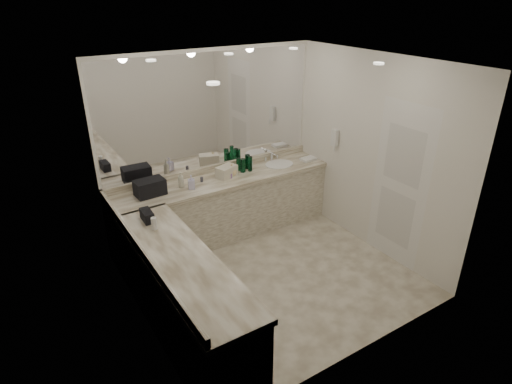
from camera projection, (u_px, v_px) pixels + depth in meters
floor at (271, 275)px, 5.40m from camera, size 3.20×3.20×0.00m
ceiling at (275, 63)px, 4.29m from camera, size 3.20×3.20×0.00m
wall_back at (212, 145)px, 5.99m from camera, size 3.20×0.02×2.60m
wall_left at (134, 218)px, 4.07m from camera, size 0.02×3.00×2.60m
wall_right at (373, 155)px, 5.62m from camera, size 0.02×3.00×2.60m
vanity_back_base at (224, 209)px, 6.14m from camera, size 3.20×0.60×0.84m
vanity_back_top at (224, 180)px, 5.94m from camera, size 3.20×0.64×0.06m
vanity_left_base at (183, 298)px, 4.37m from camera, size 0.60×2.40×0.84m
vanity_left_top at (180, 261)px, 4.18m from camera, size 0.64×2.42×0.06m
backsplash_back at (214, 168)px, 6.12m from camera, size 3.20×0.04×0.10m
backsplash_left at (140, 248)px, 4.23m from camera, size 0.04×3.00×0.10m
mirror_back at (211, 112)px, 5.78m from camera, size 3.12×0.01×1.55m
mirror_left at (129, 172)px, 3.87m from camera, size 0.01×2.92×1.55m
sink at (279, 165)px, 6.39m from camera, size 0.44×0.44×0.03m
faucet at (271, 156)px, 6.52m from camera, size 0.24×0.16×0.14m
wall_phone at (335, 138)px, 6.11m from camera, size 0.06×0.10×0.24m
door at (400, 186)px, 5.34m from camera, size 0.02×0.82×2.10m
black_toiletry_bag at (150, 187)px, 5.40m from camera, size 0.38×0.25×0.21m
black_bag_spill at (147, 216)px, 4.82m from camera, size 0.11×0.24×0.13m
cream_cosmetic_case at (227, 171)px, 5.94m from camera, size 0.33×0.26×0.16m
hand_towel at (308, 159)px, 6.54m from camera, size 0.24×0.17×0.04m
lotion_left at (154, 223)px, 4.64m from camera, size 0.06×0.06×0.14m
soap_bottle_a at (181, 180)px, 5.62m from camera, size 0.09×0.09×0.22m
soap_bottle_b at (191, 182)px, 5.58m from camera, size 0.11×0.11×0.19m
soap_bottle_c at (232, 170)px, 5.96m from camera, size 0.17×0.17×0.18m
green_bottle_0 at (239, 164)px, 6.15m from camera, size 0.07×0.07×0.18m
green_bottle_1 at (248, 162)px, 6.21m from camera, size 0.07×0.07×0.21m
green_bottle_2 at (248, 161)px, 6.24m from camera, size 0.07×0.07×0.20m
green_bottle_3 at (243, 165)px, 6.09m from camera, size 0.07×0.07×0.20m
green_bottle_4 at (250, 164)px, 6.12m from camera, size 0.06×0.06×0.22m
amenity_bottle_0 at (154, 188)px, 5.54m from camera, size 0.04×0.04×0.08m
amenity_bottle_1 at (231, 176)px, 5.92m from camera, size 0.04×0.04×0.07m
amenity_bottle_2 at (252, 165)px, 6.23m from camera, size 0.04×0.04×0.10m
amenity_bottle_3 at (163, 190)px, 5.47m from camera, size 0.05×0.05×0.09m
amenity_bottle_4 at (202, 179)px, 5.81m from camera, size 0.04×0.04×0.07m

